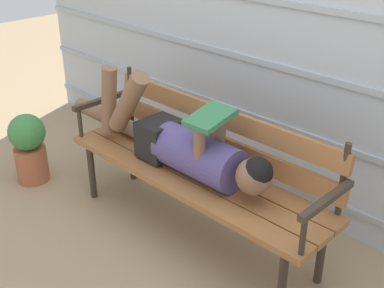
# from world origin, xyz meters

# --- Properties ---
(ground_plane) EXTENTS (12.00, 12.00, 0.00)m
(ground_plane) POSITION_xyz_m (0.00, 0.00, 0.00)
(ground_plane) COLOR tan
(house_siding) EXTENTS (4.71, 0.08, 2.22)m
(house_siding) POSITION_xyz_m (0.00, 0.73, 1.11)
(house_siding) COLOR #B2BCC6
(house_siding) RESTS_ON ground
(park_bench) EXTENTS (1.74, 0.46, 0.82)m
(park_bench) POSITION_xyz_m (0.00, 0.13, 0.47)
(park_bench) COLOR #9E6638
(park_bench) RESTS_ON ground
(reclining_person) EXTENTS (1.73, 0.26, 0.53)m
(reclining_person) POSITION_xyz_m (-0.10, 0.06, 0.58)
(reclining_person) COLOR #514784
(potted_plant) EXTENTS (0.25, 0.25, 0.50)m
(potted_plant) POSITION_xyz_m (-1.26, -0.29, 0.27)
(potted_plant) COLOR #AD5B3D
(potted_plant) RESTS_ON ground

